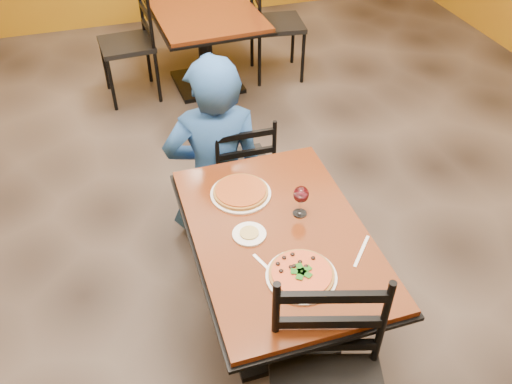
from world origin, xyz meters
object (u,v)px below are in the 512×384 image
object	(u,v)px
table_second	(204,28)
pizza_far	(241,191)
chair_second_left	(126,45)
wine_glass	(301,200)
pizza_main	(301,274)
plate_far	(241,194)
table_main	(278,260)
chair_second_right	(277,24)
diner	(215,151)
chair_main_far	(240,167)
plate_main	(301,276)
side_plate	(249,234)

from	to	relation	value
table_second	pizza_far	size ratio (longest dim) A/B	4.84
chair_second_left	wine_glass	world-z (taller)	chair_second_left
pizza_main	plate_far	distance (m)	0.61
table_main	pizza_far	bearing A→B (deg)	107.49
chair_second_left	chair_second_right	bearing A→B (deg)	86.43
diner	pizza_main	world-z (taller)	diner
chair_second_right	wine_glass	size ratio (longest dim) A/B	5.62
chair_second_right	plate_far	distance (m)	2.73
pizza_far	wine_glass	distance (m)	0.33
table_second	plate_far	distance (m)	2.54
chair_main_far	pizza_main	world-z (taller)	chair_main_far
pizza_main	wine_glass	size ratio (longest dim) A/B	1.58
pizza_main	table_main	bearing A→B (deg)	89.81
plate_main	pizza_far	bearing A→B (deg)	99.31
wine_glass	chair_second_left	bearing A→B (deg)	101.62
plate_far	pizza_far	distance (m)	0.02
chair_second_left	pizza_main	size ratio (longest dim) A/B	3.47
chair_second_right	table_main	bearing A→B (deg)	168.16
wine_glass	side_plate	bearing A→B (deg)	-166.38
chair_main_far	chair_second_left	world-z (taller)	chair_second_left
diner	table_second	bearing A→B (deg)	-94.75
table_main	plate_far	xyz separation A→B (m)	(-0.10, 0.32, 0.20)
table_second	pizza_far	bearing A→B (deg)	-98.43
table_second	plate_main	world-z (taller)	plate_main
table_second	side_plate	size ratio (longest dim) A/B	8.47
chair_main_far	pizza_main	distance (m)	1.28
table_main	side_plate	xyz separation A→B (m)	(-0.14, 0.03, 0.20)
chair_second_left	table_second	bearing A→B (deg)	86.43
diner	plate_main	distance (m)	1.19
side_plate	wine_glass	xyz separation A→B (m)	(0.28, 0.07, 0.08)
wine_glass	pizza_main	bearing A→B (deg)	-109.88
pizza_main	pizza_far	distance (m)	0.61
chair_main_far	chair_second_left	bearing A→B (deg)	-73.99
chair_second_left	pizza_main	xyz separation A→B (m)	(0.42, -3.11, 0.28)
plate_main	chair_main_far	bearing A→B (deg)	86.84
table_main	diner	world-z (taller)	diner
diner	chair_main_far	bearing A→B (deg)	-155.08
chair_main_far	pizza_far	distance (m)	0.74
plate_main	pizza_far	world-z (taller)	pizza_far
side_plate	wine_glass	size ratio (longest dim) A/B	0.89
plate_main	pizza_main	size ratio (longest dim) A/B	1.09
table_second	chair_second_right	distance (m)	0.70
pizza_main	diner	bearing A→B (deg)	94.93
chair_main_far	plate_main	size ratio (longest dim) A/B	2.73
chair_second_right	side_plate	xyz separation A→B (m)	(-1.11, -2.80, 0.25)
table_second	side_plate	world-z (taller)	side_plate
table_second	pizza_main	world-z (taller)	pizza_main
wine_glass	chair_second_right	bearing A→B (deg)	73.06
table_main	table_second	world-z (taller)	same
pizza_main	wine_glass	xyz separation A→B (m)	(0.14, 0.38, 0.07)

